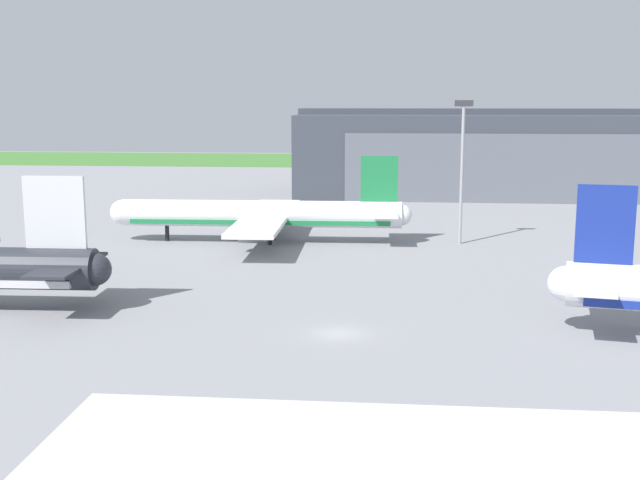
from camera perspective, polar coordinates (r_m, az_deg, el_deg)
ground_plane at (r=66.26m, az=1.37°, el=-6.80°), size 440.00×440.00×0.00m
grass_field_strip at (r=251.88m, az=4.31°, el=5.78°), size 440.00×56.00×0.08m
maintenance_hangar at (r=165.54m, az=13.45°, el=6.08°), size 85.26×28.58×17.42m
airliner_far_left at (r=107.45m, az=-4.29°, el=1.85°), size 41.44×32.54×11.88m
apron_light_mast at (r=106.79m, az=10.27°, el=5.67°), size 2.40×0.50×19.19m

